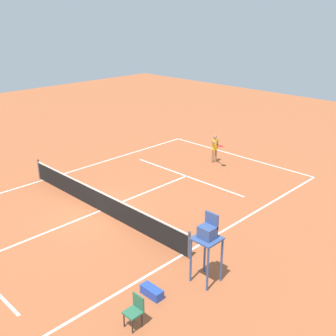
{
  "coord_description": "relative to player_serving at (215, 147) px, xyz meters",
  "views": [
    {
      "loc": [
        -13.42,
        9.35,
        8.25
      ],
      "look_at": [
        0.09,
        -4.35,
        0.8
      ],
      "focal_mm": 43.53,
      "sensor_mm": 36.0,
      "label": 1
    }
  ],
  "objects": [
    {
      "name": "court_lines",
      "position": [
        -0.25,
        8.36,
        -0.97
      ],
      "size": [
        10.0,
        20.67,
        0.01
      ],
      "color": "white",
      "rests_on": "ground"
    },
    {
      "name": "umpire_chair",
      "position": [
        -6.75,
        8.93,
        0.64
      ],
      "size": [
        0.8,
        0.8,
        2.41
      ],
      "color": "#38518C",
      "rests_on": "ground"
    },
    {
      "name": "courtside_chair_near",
      "position": [
        -6.65,
        11.9,
        -0.44
      ],
      "size": [
        0.44,
        0.46,
        0.95
      ],
      "color": "#262626",
      "rests_on": "ground"
    },
    {
      "name": "equipment_bag",
      "position": [
        -6.06,
        10.7,
        -0.82
      ],
      "size": [
        0.76,
        0.32,
        0.3
      ],
      "primitive_type": "cube",
      "color": "#2647B7",
      "rests_on": "ground"
    },
    {
      "name": "tennis_ball",
      "position": [
        -0.73,
        2.0,
        -0.94
      ],
      "size": [
        0.07,
        0.07,
        0.07
      ],
      "primitive_type": "sphere",
      "color": "#CCE033",
      "rests_on": "ground"
    },
    {
      "name": "ground_plane",
      "position": [
        -0.25,
        8.36,
        -0.97
      ],
      "size": [
        60.0,
        60.0,
        0.0
      ],
      "primitive_type": "plane",
      "color": "#AD5933"
    },
    {
      "name": "player_serving",
      "position": [
        0.0,
        0.0,
        0.0
      ],
      "size": [
        1.16,
        0.92,
        1.64
      ],
      "rotation": [
        0.0,
        0.0,
        1.2
      ],
      "color": "#9E704C",
      "rests_on": "ground"
    },
    {
      "name": "tennis_net",
      "position": [
        -0.25,
        8.36,
        -0.47
      ],
      "size": [
        10.6,
        0.1,
        1.07
      ],
      "color": "#4C4C51",
      "rests_on": "ground"
    }
  ]
}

